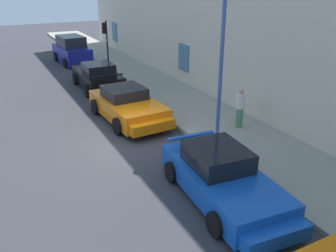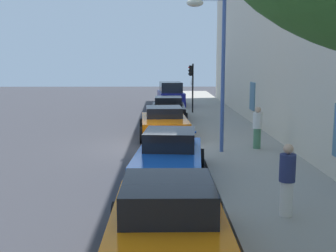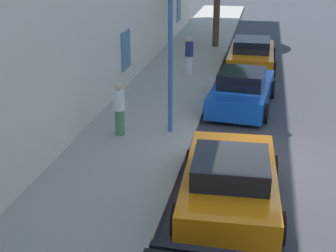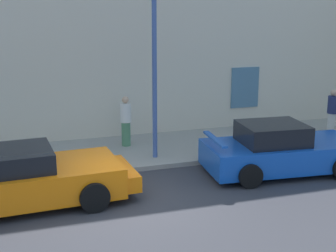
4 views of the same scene
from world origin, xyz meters
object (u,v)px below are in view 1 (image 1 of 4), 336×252
sportscar_red_lead (97,77)px  street_lamp (213,33)px  hatchback_parked (72,51)px  traffic_light (106,37)px  pedestrian_admiring (240,107)px  sportscar_yellow_flank (129,107)px  sportscar_white_middle (225,181)px

sportscar_red_lead → street_lamp: 9.85m
hatchback_parked → street_lamp: size_ratio=0.71×
traffic_light → pedestrian_admiring: 11.55m
sportscar_red_lead → sportscar_yellow_flank: 5.54m
sportscar_white_middle → traffic_light: size_ratio=1.54×
sportscar_yellow_flank → street_lamp: bearing=25.4°
street_lamp → pedestrian_admiring: 3.66m
sportscar_yellow_flank → pedestrian_admiring: 4.70m
street_lamp → sportscar_yellow_flank: bearing=-154.6°
hatchback_parked → traffic_light: bearing=16.9°
street_lamp → pedestrian_admiring: bearing=106.2°
sportscar_yellow_flank → hatchback_parked: 12.47m
street_lamp → pedestrian_admiring: size_ratio=3.48×
pedestrian_admiring → sportscar_red_lead: bearing=-158.8°
sportscar_white_middle → pedestrian_admiring: bearing=137.6°
traffic_light → pedestrian_admiring: (11.33, 1.78, -1.33)m
sportscar_red_lead → traffic_light: (-2.76, 1.54, 1.69)m
sportscar_yellow_flank → traffic_light: traffic_light is taller
traffic_light → pedestrian_admiring: bearing=8.9°
hatchback_parked → street_lamp: bearing=4.2°
sportscar_white_middle → street_lamp: street_lamp is taller
sportscar_red_lead → pedestrian_admiring: pedestrian_admiring is taller
sportscar_yellow_flank → street_lamp: street_lamp is taller
sportscar_yellow_flank → street_lamp: size_ratio=0.83×
pedestrian_admiring → traffic_light: bearing=-171.1°
sportscar_red_lead → sportscar_white_middle: 12.38m
sportscar_white_middle → street_lamp: bearing=153.9°
traffic_light → street_lamp: street_lamp is taller
sportscar_white_middle → hatchback_parked: 19.30m
pedestrian_admiring → hatchback_parked: bearing=-168.9°
sportscar_white_middle → traffic_light: (-15.14, 1.70, 1.70)m
traffic_light → pedestrian_admiring: traffic_light is taller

